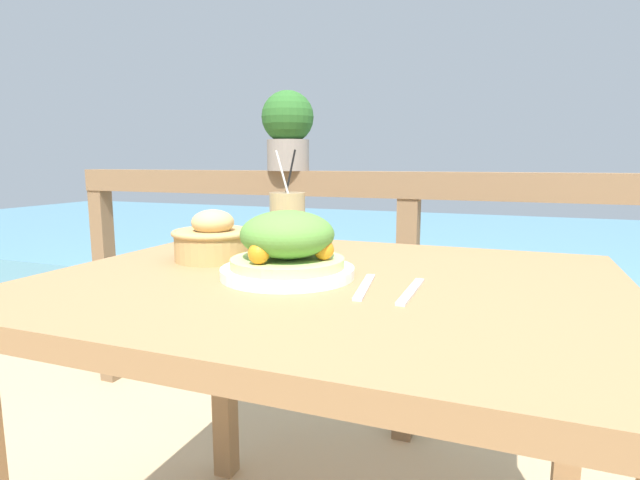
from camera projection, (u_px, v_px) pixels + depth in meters
name	position (u px, v px, depth m)	size (l,w,h in m)	color
patio_table	(328.00, 327.00, 0.99)	(1.10, 0.89, 0.78)	#997047
railing_fence	(408.00, 240.00, 1.72)	(2.80, 0.08, 0.97)	brown
sea_backdrop	(466.00, 261.00, 4.11)	(12.00, 4.00, 0.38)	#568EA8
salad_plate	(288.00, 249.00, 0.96)	(0.26, 0.26, 0.13)	white
drink_glass	(287.00, 222.00, 1.24)	(0.09, 0.09, 0.25)	tan
bread_basket	(213.00, 239.00, 1.14)	(0.19, 0.19, 0.12)	tan
potted_plant	(288.00, 128.00, 1.82)	(0.19, 0.19, 0.29)	gray
fork	(365.00, 287.00, 0.89)	(0.04, 0.18, 0.00)	silver
knife	(411.00, 291.00, 0.86)	(0.02, 0.18, 0.00)	silver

